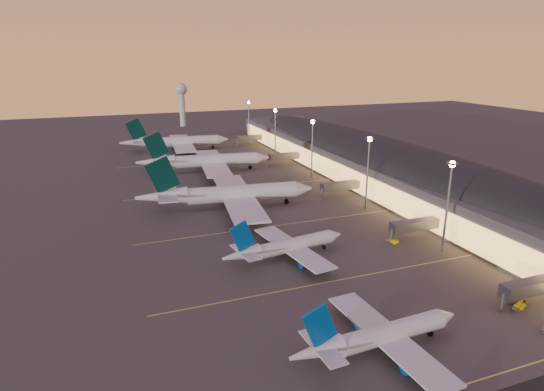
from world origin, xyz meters
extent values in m
plane|color=#403D3B|center=(0.00, 0.00, 0.00)|extent=(700.00, 700.00, 0.00)
cylinder|color=silver|center=(-3.24, -32.12, 3.39)|extent=(22.41, 4.87, 3.79)
cone|color=silver|center=(9.66, -31.49, 3.39)|extent=(3.77, 3.96, 3.79)
cone|color=silver|center=(-19.37, -32.91, 3.86)|extent=(10.22, 4.28, 3.79)
cube|color=silver|center=(-4.32, -32.18, 2.73)|extent=(8.01, 32.18, 0.42)
cylinder|color=#064D9A|center=(-3.94, -25.13, 1.45)|extent=(5.16, 3.08, 2.84)
cylinder|color=#064D9A|center=(-3.26, -39.15, 1.45)|extent=(5.16, 3.08, 2.84)
cube|color=#064D9A|center=(-18.87, -32.89, 8.77)|extent=(6.96, 0.91, 8.22)
cube|color=silver|center=(-18.15, -32.85, 4.43)|extent=(4.15, 11.65, 0.27)
cylinder|color=black|center=(6.09, -31.67, 0.75)|extent=(0.32, 0.32, 1.50)
cylinder|color=black|center=(6.09, -31.67, 0.53)|extent=(1.09, 0.71, 1.06)
cylinder|color=black|center=(-5.16, -29.56, 0.75)|extent=(0.32, 0.32, 1.50)
cylinder|color=black|center=(-5.16, -29.56, 0.53)|extent=(1.09, 0.71, 1.06)
cylinder|color=black|center=(-4.90, -34.86, 0.75)|extent=(0.32, 0.32, 1.50)
cylinder|color=black|center=(-4.90, -34.86, 0.53)|extent=(1.09, 0.71, 1.06)
cylinder|color=silver|center=(-3.74, 11.70, 3.44)|extent=(22.89, 7.07, 3.84)
cone|color=silver|center=(9.23, 13.59, 3.44)|extent=(4.16, 4.33, 3.84)
cone|color=silver|center=(-19.95, 9.32, 3.92)|extent=(10.64, 5.28, 3.84)
cube|color=silver|center=(-4.82, 11.54, 2.77)|extent=(11.17, 32.97, 0.42)
cylinder|color=#064D9A|center=(-5.13, 18.69, 1.47)|extent=(5.46, 3.59, 2.88)
cylinder|color=#064D9A|center=(-3.07, 4.60, 1.47)|extent=(5.46, 3.59, 2.88)
cube|color=#064D9A|center=(-19.45, 9.40, 8.90)|extent=(7.05, 1.59, 8.34)
cube|color=silver|center=(-18.73, 9.50, 4.50)|extent=(5.29, 12.06, 0.27)
cylinder|color=black|center=(5.64, 13.07, 0.76)|extent=(0.35, 0.35, 1.52)
cylinder|color=black|center=(5.64, 13.07, 0.54)|extent=(1.16, 0.82, 1.08)
cylinder|color=black|center=(-5.93, 14.09, 0.76)|extent=(0.35, 0.35, 1.52)
cylinder|color=black|center=(-5.93, 14.09, 0.54)|extent=(1.16, 0.82, 1.08)
cylinder|color=black|center=(-5.15, 8.77, 0.76)|extent=(0.35, 0.35, 1.52)
cylinder|color=black|center=(-5.15, 8.77, 0.54)|extent=(1.16, 0.82, 1.08)
cylinder|color=silver|center=(-4.81, 56.72, 5.31)|extent=(39.43, 10.67, 5.90)
cone|color=silver|center=(17.66, 53.92, 5.31)|extent=(6.97, 6.63, 5.90)
cone|color=silver|center=(-32.91, 60.21, 6.05)|extent=(18.21, 8.03, 5.90)
cube|color=silver|center=(-6.69, 56.95, 4.28)|extent=(18.28, 57.97, 0.65)
cylinder|color=#53565A|center=(-3.89, 69.24, 2.29)|extent=(9.29, 5.48, 4.42)
cylinder|color=#53565A|center=(-6.99, 44.35, 2.29)|extent=(9.29, 5.48, 4.42)
cube|color=#062B26|center=(-32.03, 60.10, 13.66)|extent=(11.65, 2.31, 13.09)
cube|color=silver|center=(-30.78, 59.95, 6.93)|extent=(8.78, 21.14, 0.41)
cylinder|color=black|center=(11.44, 54.70, 1.18)|extent=(0.53, 0.53, 2.36)
cylinder|color=black|center=(11.44, 54.70, 0.83)|extent=(1.77, 1.23, 1.65)
cylinder|color=black|center=(-7.43, 61.20, 1.18)|extent=(0.53, 0.53, 2.36)
cylinder|color=black|center=(-7.43, 61.20, 0.83)|extent=(1.77, 1.23, 1.65)
cylinder|color=black|center=(-8.45, 53.01, 1.18)|extent=(0.53, 0.53, 2.36)
cylinder|color=black|center=(-8.45, 53.01, 0.83)|extent=(1.77, 1.23, 1.65)
cylinder|color=silver|center=(-0.57, 112.21, 5.22)|extent=(38.80, 10.30, 5.80)
cone|color=silver|center=(21.56, 109.58, 5.22)|extent=(6.83, 6.49, 5.80)
cone|color=silver|center=(-28.23, 115.50, 5.95)|extent=(17.90, 7.81, 5.80)
cube|color=silver|center=(-2.42, 112.43, 4.21)|extent=(17.69, 57.02, 0.64)
cylinder|color=#53565A|center=(0.27, 124.54, 2.25)|extent=(9.12, 5.35, 4.35)
cylinder|color=#53565A|center=(-2.65, 100.03, 2.25)|extent=(9.12, 5.35, 4.35)
cube|color=#062B26|center=(-27.37, 115.40, 13.44)|extent=(11.47, 2.22, 12.88)
cube|color=silver|center=(-26.14, 115.25, 6.82)|extent=(8.53, 20.79, 0.41)
cylinder|color=black|center=(15.43, 110.31, 1.16)|extent=(0.52, 0.52, 2.32)
cylinder|color=black|center=(15.43, 110.31, 0.81)|extent=(1.73, 1.20, 1.62)
cylinder|color=black|center=(-3.17, 116.61, 1.16)|extent=(0.52, 0.52, 2.32)
cylinder|color=black|center=(-3.17, 116.61, 0.81)|extent=(1.73, 1.20, 1.62)
cylinder|color=black|center=(-4.13, 108.54, 1.16)|extent=(0.52, 0.52, 2.32)
cylinder|color=black|center=(-4.13, 108.54, 0.81)|extent=(1.73, 1.20, 1.62)
cylinder|color=silver|center=(-5.34, 166.95, 5.14)|extent=(38.09, 8.95, 5.71)
cone|color=silver|center=(16.49, 165.06, 5.14)|extent=(6.56, 6.21, 5.71)
cone|color=silver|center=(-32.62, 169.32, 5.85)|extent=(17.47, 7.16, 5.71)
cube|color=silver|center=(-7.15, 167.11, 4.14)|extent=(15.68, 55.90, 0.63)
cylinder|color=#53565A|center=(-4.89, 179.10, 2.21)|extent=(8.86, 5.00, 4.28)
cylinder|color=#53565A|center=(-6.99, 154.92, 2.21)|extent=(8.86, 5.00, 4.28)
cube|color=#062B26|center=(-31.77, 169.25, 13.22)|extent=(11.29, 1.83, 12.66)
cube|color=silver|center=(-30.56, 169.14, 6.70)|extent=(7.78, 20.31, 0.40)
cylinder|color=black|center=(10.45, 165.58, 1.14)|extent=(0.49, 0.49, 2.28)
cylinder|color=black|center=(10.45, 165.58, 0.80)|extent=(1.68, 1.13, 1.60)
cylinder|color=black|center=(-8.02, 171.20, 1.14)|extent=(0.49, 0.49, 2.28)
cylinder|color=black|center=(-8.02, 171.20, 0.80)|extent=(1.68, 1.13, 1.60)
cylinder|color=black|center=(-8.71, 163.24, 1.14)|extent=(0.49, 0.49, 2.28)
cylinder|color=black|center=(-8.71, 163.24, 0.80)|extent=(1.68, 1.13, 1.60)
cube|color=#4A4A4F|center=(62.00, 72.50, 6.00)|extent=(40.00, 255.00, 12.00)
ellipsoid|color=black|center=(62.00, 72.50, 12.00)|extent=(39.00, 253.00, 10.92)
cube|color=#FFB55E|center=(41.80, 72.50, 5.00)|extent=(0.40, 244.80, 8.00)
cube|color=#53565A|center=(34.00, -30.00, 4.50)|extent=(16.00, 3.20, 3.00)
cylinder|color=slate|center=(26.00, -30.00, 2.20)|extent=(0.70, 0.70, 4.40)
cube|color=#53565A|center=(34.00, 10.00, 4.50)|extent=(16.00, 3.20, 3.00)
cylinder|color=slate|center=(26.00, 10.00, 2.20)|extent=(0.70, 0.70, 4.40)
cube|color=#53565A|center=(34.00, 55.00, 4.50)|extent=(16.00, 3.20, 3.00)
cylinder|color=slate|center=(26.00, 55.00, 2.20)|extent=(0.70, 0.70, 4.40)
cube|color=#53565A|center=(34.00, 112.00, 4.50)|extent=(16.00, 3.20, 3.00)
cylinder|color=slate|center=(26.00, 112.00, 2.20)|extent=(0.70, 0.70, 4.40)
cube|color=#53565A|center=(34.00, 168.00, 4.50)|extent=(16.00, 3.20, 3.00)
cylinder|color=slate|center=(26.00, 168.00, 2.20)|extent=(0.70, 0.70, 4.40)
cylinder|color=slate|center=(36.00, 0.00, 12.50)|extent=(0.70, 0.70, 25.00)
cube|color=slate|center=(36.00, 0.00, 25.20)|extent=(2.20, 2.20, 0.50)
sphere|color=#FFB264|center=(36.00, 0.00, 25.00)|extent=(1.80, 1.80, 1.80)
cylinder|color=slate|center=(36.00, 40.00, 12.50)|extent=(0.70, 0.70, 25.00)
cube|color=slate|center=(36.00, 40.00, 25.20)|extent=(2.20, 2.20, 0.50)
sphere|color=#FFB264|center=(36.00, 40.00, 25.00)|extent=(1.80, 1.80, 1.80)
cylinder|color=slate|center=(36.00, 85.00, 12.50)|extent=(0.70, 0.70, 25.00)
cube|color=slate|center=(36.00, 85.00, 25.20)|extent=(2.20, 2.20, 0.50)
sphere|color=#FFB264|center=(36.00, 85.00, 25.00)|extent=(1.80, 1.80, 1.80)
cylinder|color=slate|center=(36.00, 130.00, 12.50)|extent=(0.70, 0.70, 25.00)
cube|color=slate|center=(36.00, 130.00, 25.20)|extent=(2.20, 2.20, 0.50)
sphere|color=#FFB264|center=(36.00, 130.00, 25.00)|extent=(1.80, 1.80, 1.80)
cylinder|color=slate|center=(36.00, 175.00, 12.50)|extent=(0.70, 0.70, 25.00)
cube|color=slate|center=(36.00, 175.00, 25.20)|extent=(2.20, 2.20, 0.50)
sphere|color=#FFB264|center=(36.00, 175.00, 25.00)|extent=(1.80, 1.80, 1.80)
cylinder|color=silver|center=(10.00, 260.00, 13.00)|extent=(4.40, 4.40, 26.00)
sphere|color=silver|center=(10.00, 260.00, 28.00)|extent=(9.00, 9.00, 9.00)
cube|color=#D8C659|center=(0.00, -45.00, 0.01)|extent=(90.00, 0.36, 0.00)
cube|color=#D8C659|center=(0.00, -5.00, 0.01)|extent=(90.00, 0.36, 0.00)
cube|color=#D8C659|center=(0.00, 35.00, 0.01)|extent=(90.00, 0.36, 0.00)
cube|color=#D8C659|center=(0.00, 80.00, 0.01)|extent=(90.00, 0.36, 0.00)
cube|color=#D8C659|center=(0.00, 135.00, 0.01)|extent=(90.00, 0.36, 0.00)
cylinder|color=black|center=(28.69, -38.12, 0.21)|extent=(0.45, 0.27, 0.42)
cube|color=#C8B900|center=(30.72, -30.47, 0.54)|extent=(2.67, 2.09, 1.07)
cube|color=#53565A|center=(29.04, -31.00, 0.39)|extent=(1.68, 1.62, 0.78)
cylinder|color=black|center=(31.34, -29.51, 0.21)|extent=(0.46, 0.30, 0.43)
cylinder|color=black|center=(31.78, -30.91, 0.21)|extent=(0.46, 0.30, 0.43)
cylinder|color=black|center=(29.66, -30.04, 0.21)|extent=(0.46, 0.30, 0.43)
cylinder|color=black|center=(30.10, -31.43, 0.21)|extent=(0.46, 0.30, 0.43)
cube|color=#C8B900|center=(26.71, 9.37, 0.54)|extent=(2.76, 2.44, 1.07)
cube|color=#53565A|center=(25.19, 10.25, 0.39)|extent=(1.82, 1.78, 0.78)
cylinder|color=black|center=(27.84, 9.56, 0.21)|extent=(0.46, 0.37, 0.43)
cylinder|color=black|center=(27.11, 8.30, 0.21)|extent=(0.46, 0.37, 0.43)
cylinder|color=black|center=(26.32, 10.44, 0.21)|extent=(0.46, 0.37, 0.43)
cylinder|color=black|center=(25.59, 9.17, 0.21)|extent=(0.46, 0.37, 0.43)
cube|color=#C8B900|center=(33.29, -27.92, 0.61)|extent=(2.82, 1.94, 1.22)
cube|color=#53565A|center=(31.31, -28.13, 0.44)|extent=(1.70, 1.60, 0.89)
cylinder|color=black|center=(34.19, -26.98, 0.24)|extent=(0.51, 0.25, 0.49)
cylinder|color=black|center=(34.37, -28.63, 0.24)|extent=(0.51, 0.25, 0.49)
cylinder|color=black|center=(32.21, -27.20, 0.24)|extent=(0.51, 0.25, 0.49)
cylinder|color=black|center=(32.39, -28.85, 0.24)|extent=(0.51, 0.25, 0.49)
camera|label=1|loc=(-50.06, -92.51, 52.59)|focal=30.00mm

